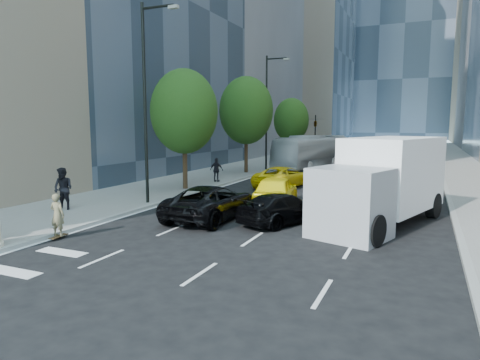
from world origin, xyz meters
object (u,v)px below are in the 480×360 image
at_px(box_truck, 383,181).
at_px(skateboarder, 58,218).
at_px(city_bus, 312,152).
at_px(black_sedan_mercedes, 282,208).
at_px(black_sedan_lincoln, 211,202).

bearing_deg(box_truck, skateboarder, -128.08).
height_order(city_bus, box_truck, box_truck).
xyz_separation_m(black_sedan_mercedes, box_truck, (3.91, 1.40, 1.20)).
bearing_deg(city_bus, skateboarder, -82.61).
height_order(skateboarder, box_truck, box_truck).
distance_m(skateboarder, city_bus, 28.73).
height_order(black_sedan_lincoln, black_sedan_mercedes, black_sedan_lincoln).
xyz_separation_m(skateboarder, city_bus, (2.40, 28.62, 0.78)).
xyz_separation_m(skateboarder, box_truck, (10.71, 7.13, 1.06)).
height_order(skateboarder, city_bus, city_bus).
relative_size(skateboarder, black_sedan_mercedes, 0.36).
height_order(black_sedan_mercedes, box_truck, box_truck).
bearing_deg(black_sedan_mercedes, box_truck, -136.78).
bearing_deg(box_truck, black_sedan_lincoln, -147.13).
bearing_deg(black_sedan_mercedes, skateboarder, 63.55).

